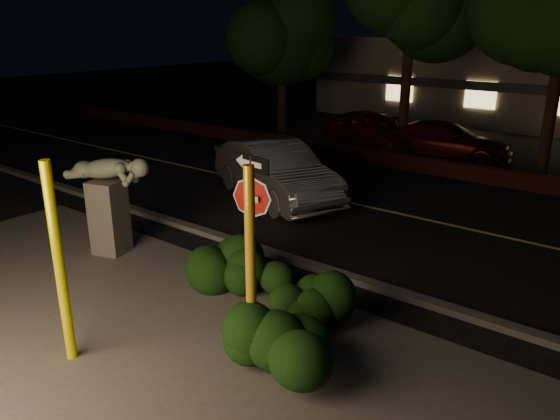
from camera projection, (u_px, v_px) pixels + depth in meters
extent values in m
plane|color=black|center=(429.00, 185.00, 16.60)|extent=(90.00, 90.00, 0.00)
cube|color=#4C4944|center=(134.00, 342.00, 8.39)|extent=(14.00, 6.00, 0.02)
cube|color=black|center=(382.00, 210.00, 14.36)|extent=(80.00, 8.00, 0.01)
cube|color=#D1C553|center=(382.00, 210.00, 14.35)|extent=(80.00, 0.12, 0.00)
cube|color=#4C4944|center=(288.00, 258.00, 11.28)|extent=(80.00, 0.25, 0.12)
cube|color=#4F1B19|center=(446.00, 169.00, 17.48)|extent=(40.00, 0.35, 0.50)
cube|color=black|center=(501.00, 146.00, 21.81)|extent=(40.00, 12.00, 0.01)
cube|color=slate|center=(556.00, 80.00, 27.13)|extent=(22.00, 10.00, 4.00)
cube|color=#333338|center=(528.00, 89.00, 23.33)|extent=(22.00, 0.20, 0.40)
cube|color=#FFD87F|center=(400.00, 89.00, 26.99)|extent=(1.40, 0.08, 1.20)
cube|color=#FFD87F|center=(480.00, 95.00, 24.66)|extent=(1.40, 0.08, 1.20)
cylinder|color=black|center=(282.00, 94.00, 22.89)|extent=(0.36, 0.36, 3.75)
ellipsoid|color=black|center=(282.00, 5.00, 21.76)|extent=(4.60, 4.60, 4.14)
cylinder|color=black|center=(405.00, 97.00, 19.75)|extent=(0.36, 0.36, 4.25)
cylinder|color=black|center=(550.00, 116.00, 16.58)|extent=(0.36, 0.36, 4.00)
cylinder|color=#FCF301|center=(59.00, 265.00, 7.54)|extent=(0.15, 0.15, 2.99)
cylinder|color=yellow|center=(251.00, 270.00, 7.46)|extent=(0.15, 0.15, 2.95)
cylinder|color=black|center=(252.00, 228.00, 9.51)|extent=(0.06, 0.06, 2.58)
cube|color=white|center=(252.00, 197.00, 9.33)|extent=(0.39, 0.09, 0.11)
cube|color=black|center=(251.00, 163.00, 9.13)|extent=(0.87, 0.16, 0.28)
cube|color=white|center=(251.00, 163.00, 9.13)|extent=(0.55, 0.10, 0.11)
cube|color=#4C4944|center=(109.00, 217.00, 11.47)|extent=(0.78, 0.78, 1.60)
sphere|color=slate|center=(140.00, 168.00, 10.81)|extent=(0.37, 0.37, 0.37)
ellipsoid|color=black|center=(238.00, 266.00, 9.85)|extent=(2.19, 1.68, 1.03)
ellipsoid|color=black|center=(312.00, 300.00, 8.69)|extent=(1.51, 0.82, 0.98)
ellipsoid|color=black|center=(285.00, 342.00, 7.43)|extent=(1.79, 1.37, 1.10)
imported|color=#A6A7AB|center=(275.00, 171.00, 15.06)|extent=(5.15, 3.51, 1.61)
imported|color=maroon|center=(371.00, 130.00, 21.03)|extent=(4.76, 3.25, 1.50)
imported|color=#440D0F|center=(446.00, 141.00, 19.61)|extent=(4.75, 2.44, 1.32)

